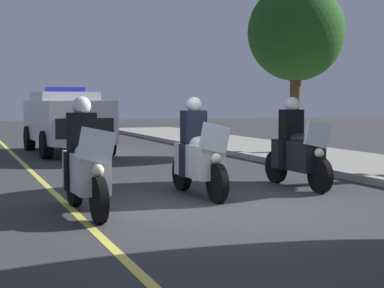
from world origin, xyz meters
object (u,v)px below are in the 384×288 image
(police_motorcycle_lead_right, at_px, (198,156))
(tree_far_back, at_px, (296,33))
(police_motorcycle_trailing, at_px, (297,151))
(police_motorcycle_lead_left, at_px, (85,166))
(police_suv, at_px, (66,119))

(police_motorcycle_lead_right, relative_size, tree_far_back, 0.43)
(police_motorcycle_lead_right, height_order, police_motorcycle_trailing, same)
(police_motorcycle_lead_right, relative_size, police_motorcycle_trailing, 1.00)
(police_motorcycle_lead_left, distance_m, police_motorcycle_trailing, 4.43)
(police_suv, bearing_deg, police_motorcycle_lead_left, -8.14)
(police_motorcycle_trailing, height_order, police_suv, police_suv)
(police_motorcycle_lead_left, relative_size, police_suv, 0.43)
(police_motorcycle_trailing, xyz_separation_m, tree_far_back, (-5.95, 3.54, 2.96))
(police_motorcycle_trailing, bearing_deg, police_suv, -162.50)
(police_motorcycle_lead_left, height_order, police_suv, police_suv)
(police_motorcycle_lead_right, bearing_deg, police_motorcycle_trailing, 97.26)
(police_motorcycle_lead_right, distance_m, tree_far_back, 8.92)
(police_motorcycle_lead_left, distance_m, police_suv, 10.24)
(police_suv, height_order, tree_far_back, tree_far_back)
(tree_far_back, bearing_deg, police_motorcycle_lead_right, -42.30)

